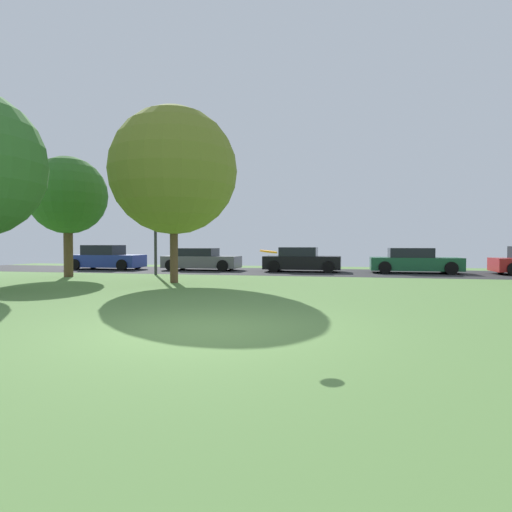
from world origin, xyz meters
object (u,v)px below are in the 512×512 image
object	(u,v)px
parked_car_green	(414,261)
street_lamp_post	(155,229)
parked_car_grey	(201,260)
parked_car_black	(302,260)
oak_tree_right	(68,196)
frisbee_disc	(269,252)
parked_car_blue	(106,258)
oak_tree_center	(174,171)

from	to	relation	value
parked_car_green	street_lamp_post	size ratio (longest dim) A/B	1.00
parked_car_grey	parked_car_black	world-z (taller)	parked_car_black
street_lamp_post	parked_car_grey	bearing A→B (deg)	78.18
parked_car_grey	street_lamp_post	world-z (taller)	street_lamp_post
oak_tree_right	street_lamp_post	xyz separation A→B (m)	(3.40, 1.98, -1.49)
frisbee_disc	parked_car_green	size ratio (longest dim) A/B	0.06
parked_car_blue	parked_car_grey	xyz separation A→B (m)	(5.87, 0.45, -0.06)
parked_car_green	parked_car_blue	bearing A→B (deg)	-178.38
frisbee_disc	parked_car_blue	distance (m)	21.01
oak_tree_center	parked_car_blue	bearing A→B (deg)	135.72
parked_car_blue	street_lamp_post	size ratio (longest dim) A/B	0.97
oak_tree_center	frisbee_disc	size ratio (longest dim) A/B	24.57
parked_car_grey	parked_car_black	distance (m)	5.87
parked_car_grey	parked_car_green	size ratio (longest dim) A/B	0.98
oak_tree_center	parked_car_black	world-z (taller)	oak_tree_center
parked_car_blue	street_lamp_post	bearing A→B (deg)	-36.23
parked_car_grey	parked_car_green	bearing A→B (deg)	0.25
frisbee_disc	street_lamp_post	size ratio (longest dim) A/B	0.06
oak_tree_center	parked_car_green	size ratio (longest dim) A/B	1.52
oak_tree_right	parked_car_grey	bearing A→B (deg)	55.07
parked_car_blue	parked_car_grey	size ratio (longest dim) A/B	0.99
oak_tree_center	frisbee_disc	xyz separation A→B (m)	(5.48, -9.01, -2.97)
oak_tree_center	oak_tree_right	bearing A→B (deg)	163.64
parked_car_black	parked_car_green	world-z (taller)	parked_car_black
parked_car_grey	parked_car_green	world-z (taller)	parked_car_green
parked_car_black	parked_car_green	distance (m)	5.86
oak_tree_center	street_lamp_post	world-z (taller)	oak_tree_center
frisbee_disc	parked_car_blue	world-z (taller)	parked_car_blue
oak_tree_right	parked_car_green	bearing A→B (deg)	21.05
oak_tree_center	parked_car_black	xyz separation A→B (m)	(4.13, 7.74, -3.73)
oak_tree_right	parked_car_green	distance (m)	17.41
frisbee_disc	oak_tree_center	bearing A→B (deg)	121.28
parked_car_green	parked_car_black	bearing A→B (deg)	-178.36
oak_tree_right	street_lamp_post	distance (m)	4.21
oak_tree_center	oak_tree_right	size ratio (longest dim) A/B	1.23
parked_car_green	parked_car_grey	bearing A→B (deg)	-179.75
oak_tree_center	parked_car_black	distance (m)	9.54
frisbee_disc	oak_tree_right	bearing A→B (deg)	136.79
parked_car_blue	parked_car_green	distance (m)	17.60
parked_car_green	street_lamp_post	world-z (taller)	street_lamp_post
frisbee_disc	parked_car_blue	size ratio (longest dim) A/B	0.06
oak_tree_right	frisbee_disc	bearing A→B (deg)	-43.21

